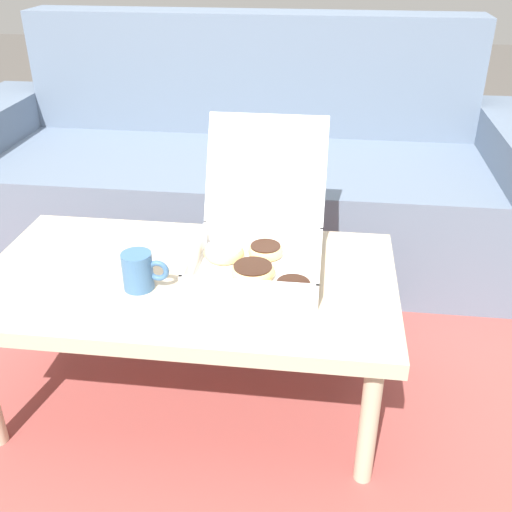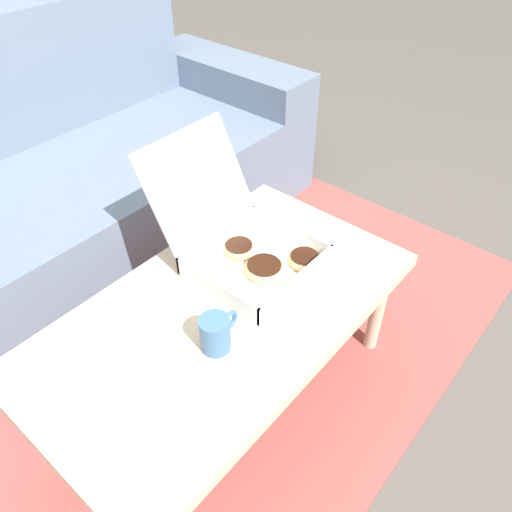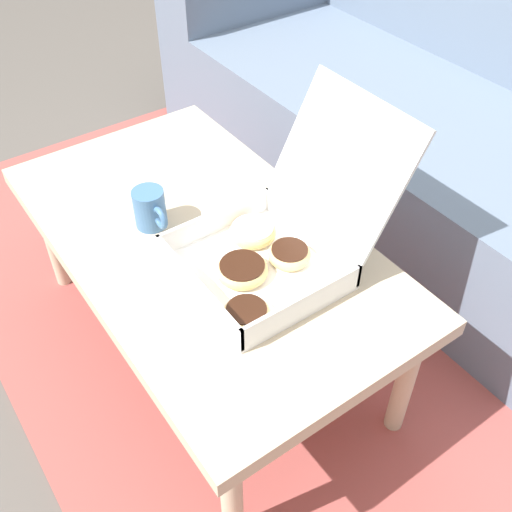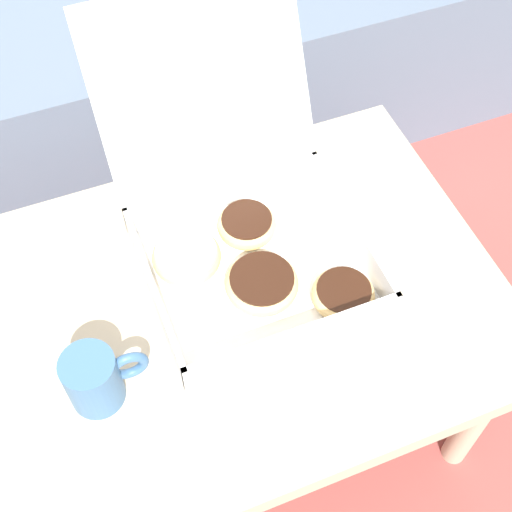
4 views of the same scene
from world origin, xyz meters
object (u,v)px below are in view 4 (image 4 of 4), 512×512
Objects in this scene: pastry_box at (244,230)px; couch at (38,9)px; coffee_mug at (95,379)px; coffee_table at (157,340)px.

couch is at bearing 100.76° from pastry_box.
coffee_mug is (-0.10, -1.05, 0.16)m from couch.
couch is 2.20× the size of coffee_table.
coffee_table is at bearing -156.17° from pastry_box.
pastry_box reaches higher than coffee_mug.
coffee_table is 0.21m from pastry_box.
couch is 1.07m from coffee_mug.
coffee_mug reaches higher than coffee_table.
couch is at bearing 90.00° from coffee_table.
pastry_box is at bearing 29.26° from coffee_mug.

